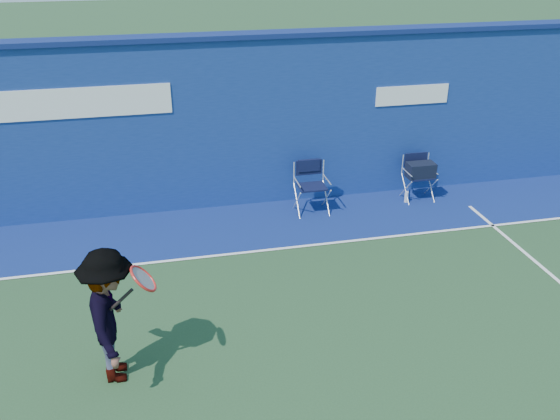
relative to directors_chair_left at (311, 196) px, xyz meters
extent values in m
plane|color=#244425|center=(-1.58, -4.44, -0.31)|extent=(80.00, 80.00, 0.00)
cube|color=navy|center=(-1.58, 0.76, 1.19)|extent=(24.00, 0.40, 3.00)
cube|color=navy|center=(-1.58, 0.76, 2.73)|extent=(24.00, 0.50, 0.08)
cube|color=white|center=(-4.58, 0.55, 1.79)|extent=(4.50, 0.02, 0.50)
cube|color=white|center=(2.02, 0.55, 1.59)|extent=(1.40, 0.02, 0.35)
cube|color=navy|center=(-1.58, -0.34, -0.30)|extent=(24.00, 1.80, 0.01)
cube|color=white|center=(-1.58, -1.24, -0.29)|extent=(24.00, 0.06, 0.01)
cube|color=black|center=(0.00, -0.02, 0.19)|extent=(0.48, 0.41, 0.03)
cube|color=silver|center=(0.00, 0.22, 0.39)|extent=(0.55, 0.02, 0.40)
cube|color=black|center=(0.00, 0.22, 0.47)|extent=(0.48, 0.03, 0.28)
cube|color=black|center=(0.00, 0.22, 0.51)|extent=(0.40, 0.06, 0.22)
cube|color=black|center=(2.11, 0.08, 0.16)|extent=(0.45, 0.38, 0.03)
cube|color=silver|center=(2.11, 0.31, 0.34)|extent=(0.51, 0.02, 0.37)
cube|color=black|center=(2.11, 0.31, 0.42)|extent=(0.45, 0.02, 0.26)
cube|color=black|center=(2.11, 0.05, 0.30)|extent=(0.51, 0.30, 0.28)
cylinder|color=silver|center=(1.85, 0.00, -0.20)|extent=(0.07, 0.07, 0.22)
imported|color=#EA4738|center=(-3.31, -3.71, 0.51)|extent=(0.61, 1.06, 1.64)
torus|color=red|center=(-2.91, -3.83, 1.02)|extent=(0.28, 0.38, 0.30)
cylinder|color=gray|center=(-2.91, -3.83, 1.02)|extent=(0.22, 0.32, 0.24)
cylinder|color=black|center=(-3.16, -3.84, 0.79)|extent=(0.28, 0.04, 0.25)
camera|label=1|loc=(-2.64, -9.35, 4.40)|focal=38.00mm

